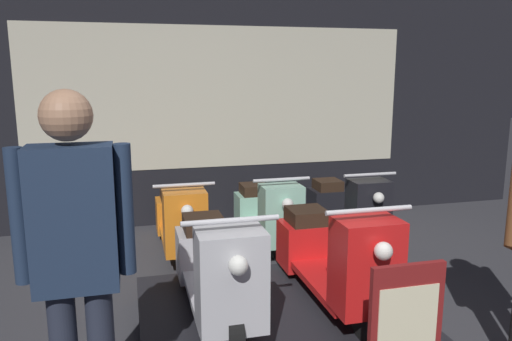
% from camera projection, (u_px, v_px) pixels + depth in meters
% --- Properties ---
extents(shop_wall_back, '(8.44, 0.09, 3.20)m').
position_uv_depth(shop_wall_back, '(221.00, 94.00, 6.09)').
color(shop_wall_back, black).
rests_on(shop_wall_back, ground_plane).
extents(display_platform, '(1.92, 1.56, 0.19)m').
position_uv_depth(display_platform, '(275.00, 318.00, 3.64)').
color(display_platform, black).
rests_on(display_platform, ground_plane).
extents(scooter_display_left, '(0.57, 1.53, 0.86)m').
position_uv_depth(scooter_display_left, '(216.00, 269.00, 3.42)').
color(scooter_display_left, black).
rests_on(scooter_display_left, display_platform).
extents(scooter_display_right, '(0.57, 1.53, 0.86)m').
position_uv_depth(scooter_display_right, '(333.00, 257.00, 3.64)').
color(scooter_display_right, black).
rests_on(scooter_display_right, display_platform).
extents(scooter_backrow_0, '(0.57, 1.53, 0.86)m').
position_uv_depth(scooter_backrow_0, '(180.00, 221.00, 5.17)').
color(scooter_backrow_0, black).
rests_on(scooter_backrow_0, ground_plane).
extents(scooter_backrow_1, '(0.57, 1.53, 0.86)m').
position_uv_depth(scooter_backrow_1, '(267.00, 215.00, 5.40)').
color(scooter_backrow_1, black).
rests_on(scooter_backrow_1, ground_plane).
extents(scooter_backrow_2, '(0.57, 1.53, 0.86)m').
position_uv_depth(scooter_backrow_2, '(346.00, 209.00, 5.63)').
color(scooter_backrow_2, black).
rests_on(scooter_backrow_2, ground_plane).
extents(person_left_browsing, '(0.54, 0.23, 1.79)m').
position_uv_depth(person_left_browsing, '(76.00, 251.00, 2.32)').
color(person_left_browsing, '#232838').
rests_on(person_left_browsing, ground_plane).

